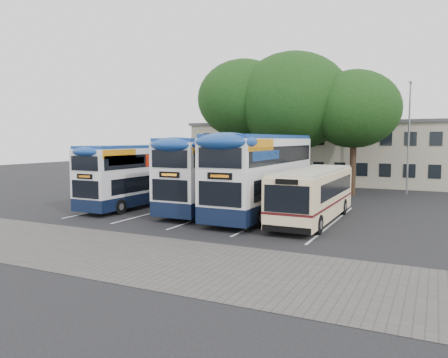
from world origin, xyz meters
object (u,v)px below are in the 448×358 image
at_px(tree_right, 354,109).
at_px(bus_dd_right, 263,171).
at_px(lamp_post, 409,131).
at_px(tree_mid, 293,101).
at_px(bus_single, 314,192).
at_px(bus_dd_mid, 217,170).
at_px(tree_left, 244,99).
at_px(bus_dd_left, 138,173).

height_order(tree_right, bus_dd_right, tree_right).
xyz_separation_m(lamp_post, bus_dd_right, (-7.08, -14.27, -2.49)).
xyz_separation_m(tree_mid, bus_single, (5.09, -12.55, -6.02)).
height_order(lamp_post, bus_dd_right, lamp_post).
bearing_deg(bus_dd_mid, lamp_post, 52.74).
relative_size(tree_left, bus_single, 1.20).
relative_size(tree_right, bus_dd_left, 1.02).
relative_size(tree_left, bus_dd_mid, 1.05).
xyz_separation_m(tree_mid, bus_dd_left, (-6.85, -12.31, -5.39)).
bearing_deg(tree_left, tree_right, 2.53).
height_order(lamp_post, bus_dd_left, lamp_post).
xyz_separation_m(tree_right, bus_dd_left, (-11.87, -12.34, -4.59)).
bearing_deg(bus_dd_right, bus_dd_mid, 170.22).
bearing_deg(bus_dd_right, bus_single, -11.60).
relative_size(bus_dd_left, bus_dd_right, 0.87).
bearing_deg(tree_right, bus_dd_mid, -119.78).
relative_size(bus_dd_right, bus_single, 1.18).
relative_size(tree_left, tree_mid, 0.97).
xyz_separation_m(lamp_post, tree_right, (-3.93, -2.35, 1.74)).
height_order(tree_left, bus_dd_mid, tree_left).
bearing_deg(bus_single, bus_dd_left, 178.86).
height_order(tree_left, bus_dd_right, tree_left).
distance_m(tree_left, tree_right, 9.44).
distance_m(lamp_post, bus_single, 15.80).
relative_size(lamp_post, bus_single, 0.95).
bearing_deg(bus_dd_left, tree_right, 46.11).
xyz_separation_m(bus_dd_left, bus_single, (11.94, -0.24, -0.63)).
bearing_deg(bus_dd_left, tree_mid, 60.91).
bearing_deg(bus_dd_mid, tree_left, 104.77).
bearing_deg(tree_left, bus_dd_right, -61.59).
xyz_separation_m(tree_left, tree_right, (9.37, 0.41, -1.12)).
relative_size(bus_dd_mid, bus_dd_right, 0.96).
bearing_deg(bus_dd_left, bus_dd_right, 2.79).
distance_m(tree_right, bus_dd_right, 13.03).
height_order(tree_right, bus_single, tree_right).
relative_size(tree_mid, tree_right, 1.18).
height_order(tree_mid, bus_single, tree_mid).
xyz_separation_m(tree_left, bus_dd_right, (6.22, -11.50, -5.35)).
distance_m(tree_right, bus_dd_mid, 13.76).
distance_m(tree_right, bus_dd_left, 17.72).
bearing_deg(bus_single, tree_right, 90.34).
distance_m(lamp_post, tree_left, 13.88).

